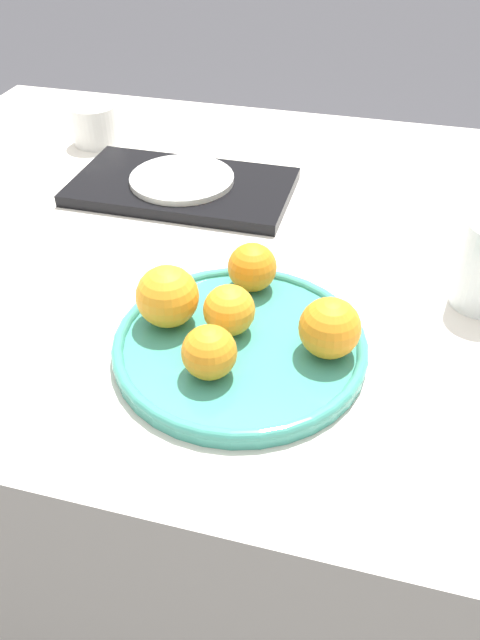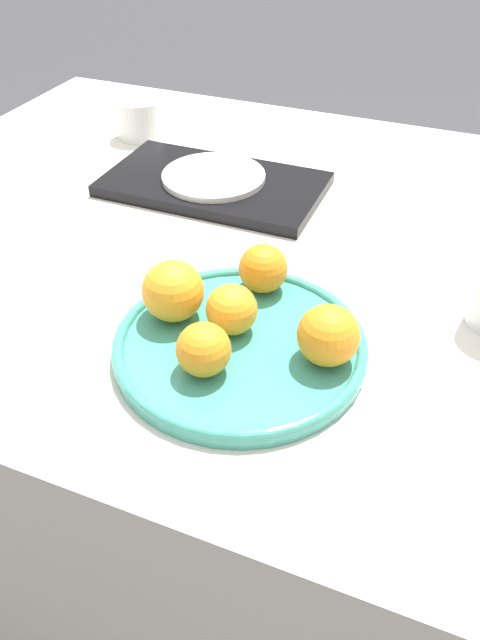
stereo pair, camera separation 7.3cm
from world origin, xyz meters
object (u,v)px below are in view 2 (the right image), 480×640
(orange_4, at_px, (173,291))
(serving_tray, at_px, (214,184))
(orange_3, at_px, (204,349))
(cup_0, at_px, (139,119))
(side_plate, at_px, (214,176))
(orange_1, at_px, (263,269))
(orange_2, at_px, (328,335))
(fruit_platter, at_px, (240,345))
(orange_0, at_px, (232,309))

(orange_4, distance_m, serving_tray, 0.38)
(orange_3, distance_m, cup_0, 0.73)
(serving_tray, bearing_deg, side_plate, 180.00)
(orange_1, relative_size, orange_2, 0.90)
(fruit_platter, bearing_deg, serving_tray, 118.31)
(orange_1, bearing_deg, cup_0, 135.21)
(side_plate, xyz_separation_m, cup_0, (-0.23, 0.16, 0.01))
(orange_2, distance_m, orange_4, 0.20)
(fruit_platter, bearing_deg, orange_2, 5.30)
(side_plate, bearing_deg, orange_4, -73.43)
(orange_2, height_order, side_plate, orange_2)
(orange_1, height_order, orange_4, orange_4)
(orange_1, distance_m, side_plate, 0.33)
(orange_1, xyz_separation_m, serving_tray, (-0.19, 0.26, -0.04))
(orange_0, distance_m, cup_0, 0.66)
(orange_2, distance_m, cup_0, 0.75)
(serving_tray, bearing_deg, fruit_platter, -61.69)
(orange_2, distance_m, orange_3, 0.14)
(orange_0, height_order, orange_1, orange_1)
(orange_4, xyz_separation_m, side_plate, (-0.11, 0.36, -0.03))
(fruit_platter, xyz_separation_m, orange_1, (-0.01, 0.11, 0.04))
(orange_2, distance_m, serving_tray, 0.48)
(orange_0, xyz_separation_m, cup_0, (-0.42, 0.51, -0.01))
(orange_2, bearing_deg, cup_0, 135.95)
(orange_1, relative_size, side_plate, 0.36)
(orange_1, xyz_separation_m, orange_2, (0.12, -0.10, 0.00))
(orange_0, bearing_deg, orange_3, -90.70)
(serving_tray, bearing_deg, cup_0, 146.33)
(serving_tray, bearing_deg, orange_0, -62.77)
(fruit_platter, relative_size, side_plate, 1.72)
(fruit_platter, height_order, orange_1, orange_1)
(orange_2, bearing_deg, serving_tray, 129.89)
(orange_1, relative_size, orange_4, 0.84)
(orange_2, bearing_deg, orange_1, 138.79)
(fruit_platter, relative_size, orange_3, 4.91)
(orange_4, bearing_deg, side_plate, 106.57)
(fruit_platter, height_order, orange_4, orange_4)
(orange_0, relative_size, cup_0, 0.71)
(fruit_platter, height_order, cup_0, cup_0)
(orange_0, xyz_separation_m, orange_3, (-0.00, -0.08, -0.00))
(orange_2, height_order, orange_3, orange_2)
(orange_3, relative_size, serving_tray, 0.17)
(orange_3, relative_size, orange_4, 0.81)
(orange_2, bearing_deg, orange_0, 176.20)
(orange_1, height_order, serving_tray, orange_1)
(serving_tray, bearing_deg, orange_3, -67.20)
(fruit_platter, relative_size, orange_0, 4.88)
(orange_0, relative_size, side_plate, 0.35)
(fruit_platter, bearing_deg, orange_4, 170.50)
(orange_2, relative_size, cup_0, 0.81)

